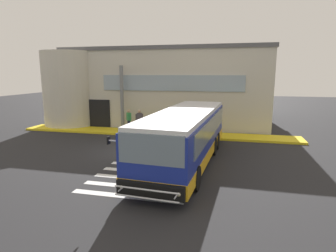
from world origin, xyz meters
TOP-DOWN VIEW (x-y plane):
  - ground_plane at (0.00, 0.00)m, footprint 80.00×90.00m
  - bay_paint_stripes at (2.00, -4.20)m, footprint 4.40×3.96m
  - terminal_building at (-0.66, 11.54)m, footprint 18.89×13.80m
  - boarding_curb at (0.00, 4.80)m, footprint 21.09×2.00m
  - entry_support_column at (-2.79, 5.40)m, footprint 0.28×0.28m
  - bus_main_foreground at (3.46, -1.55)m, footprint 3.66×10.75m
  - passenger_near_column at (-1.99, 4.70)m, footprint 0.46×0.42m
  - passenger_by_doorway at (-1.18, 4.78)m, footprint 0.52×0.49m
  - safety_bollard_yellow at (1.10, 3.60)m, footprint 0.18×0.18m

SIDE VIEW (x-z plane):
  - ground_plane at x=0.00m, z-range -0.02..0.00m
  - bay_paint_stripes at x=2.00m, z-range 0.00..0.01m
  - boarding_curb at x=0.00m, z-range 0.00..0.15m
  - safety_bollard_yellow at x=1.10m, z-range 0.00..0.90m
  - passenger_near_column at x=-1.99m, z-range 0.24..1.92m
  - passenger_by_doorway at x=-1.18m, z-range 0.28..1.95m
  - bus_main_foreground at x=3.46m, z-range -0.02..2.68m
  - entry_support_column at x=-2.79m, z-range 0.15..5.13m
  - terminal_building at x=-0.66m, z-range -0.01..6.63m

